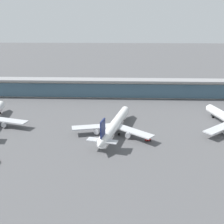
# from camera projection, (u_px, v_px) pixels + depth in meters

# --- Properties ---
(ground_plane) EXTENTS (1200.00, 1200.00, 0.00)m
(ground_plane) POSITION_uv_depth(u_px,v_px,m) (111.00, 137.00, 145.30)
(ground_plane) COLOR #515154
(airliner_centre_stand) EXTENTS (45.23, 59.78, 16.10)m
(airliner_centre_stand) POSITION_uv_depth(u_px,v_px,m) (115.00, 125.00, 148.33)
(airliner_centre_stand) COLOR white
(airliner_centre_stand) RESTS_ON ground
(service_truck_near_nose_red) EXTENTS (3.31, 2.76, 2.05)m
(service_truck_near_nose_red) POSITION_uv_depth(u_px,v_px,m) (148.00, 140.00, 140.42)
(service_truck_near_nose_red) COLOR #B21E1E
(service_truck_near_nose_red) RESTS_ON ground
(terminal_building) EXTENTS (264.69, 12.80, 15.20)m
(terminal_building) POSITION_uv_depth(u_px,v_px,m) (115.00, 88.00, 217.45)
(terminal_building) COLOR beige
(terminal_building) RESTS_ON ground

